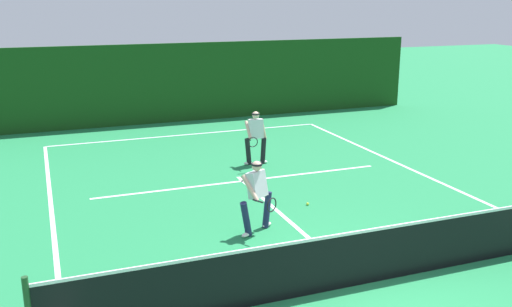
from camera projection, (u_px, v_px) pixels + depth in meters
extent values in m
plane|color=#217E47|center=(362.00, 284.00, 9.66)|extent=(80.00, 80.00, 0.00)
cube|color=white|center=(189.00, 134.00, 20.21)|extent=(9.61, 0.10, 0.01)
cube|color=white|center=(243.00, 181.00, 15.08)|extent=(7.83, 0.10, 0.01)
cube|color=white|center=(286.00, 218.00, 12.54)|extent=(0.10, 6.40, 0.01)
cube|color=black|center=(364.00, 259.00, 9.53)|extent=(10.35, 0.02, 0.94)
cube|color=white|center=(365.00, 231.00, 9.40)|extent=(10.35, 0.03, 0.05)
cylinder|color=#1E234C|center=(267.00, 210.00, 11.99)|extent=(0.28, 0.24, 0.78)
cylinder|color=#1E234C|center=(246.00, 219.00, 11.48)|extent=(0.33, 0.27, 0.78)
ellipsoid|color=white|center=(267.00, 225.00, 12.07)|extent=(0.28, 0.23, 0.09)
ellipsoid|color=white|center=(246.00, 235.00, 11.56)|extent=(0.28, 0.23, 0.09)
cube|color=silver|center=(257.00, 184.00, 11.56)|extent=(0.50, 0.46, 0.57)
cylinder|color=beige|center=(264.00, 183.00, 11.73)|extent=(0.17, 0.15, 0.59)
cylinder|color=beige|center=(250.00, 188.00, 11.40)|extent=(0.30, 0.43, 0.51)
sphere|color=beige|center=(257.00, 166.00, 11.46)|extent=(0.21, 0.21, 0.21)
cylinder|color=black|center=(257.00, 164.00, 11.45)|extent=(0.30, 0.30, 0.04)
cylinder|color=black|center=(258.00, 201.00, 11.27)|extent=(0.16, 0.24, 0.03)
torus|color=black|center=(272.00, 205.00, 11.06)|extent=(0.27, 0.17, 0.29)
cylinder|color=black|center=(263.00, 150.00, 16.59)|extent=(0.19, 0.15, 0.79)
cylinder|color=black|center=(248.00, 152.00, 16.45)|extent=(0.21, 0.15, 0.79)
ellipsoid|color=white|center=(263.00, 162.00, 16.68)|extent=(0.27, 0.12, 0.09)
ellipsoid|color=white|center=(248.00, 163.00, 16.55)|extent=(0.27, 0.12, 0.09)
cube|color=silver|center=(256.00, 129.00, 16.35)|extent=(0.42, 0.28, 0.56)
cylinder|color=beige|center=(263.00, 129.00, 16.42)|extent=(0.22, 0.11, 0.61)
cylinder|color=beige|center=(248.00, 130.00, 16.29)|extent=(0.12, 0.51, 0.48)
sphere|color=beige|center=(256.00, 115.00, 16.24)|extent=(0.21, 0.21, 0.21)
cylinder|color=black|center=(256.00, 114.00, 16.23)|extent=(0.24, 0.24, 0.04)
cylinder|color=black|center=(249.00, 139.00, 16.10)|extent=(0.05, 0.26, 0.03)
torus|color=black|center=(253.00, 142.00, 15.79)|extent=(0.29, 0.04, 0.29)
sphere|color=#D1E033|center=(308.00, 204.00, 13.32)|extent=(0.07, 0.07, 0.07)
cube|color=#154014|center=(172.00, 83.00, 21.89)|extent=(20.48, 0.12, 3.03)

